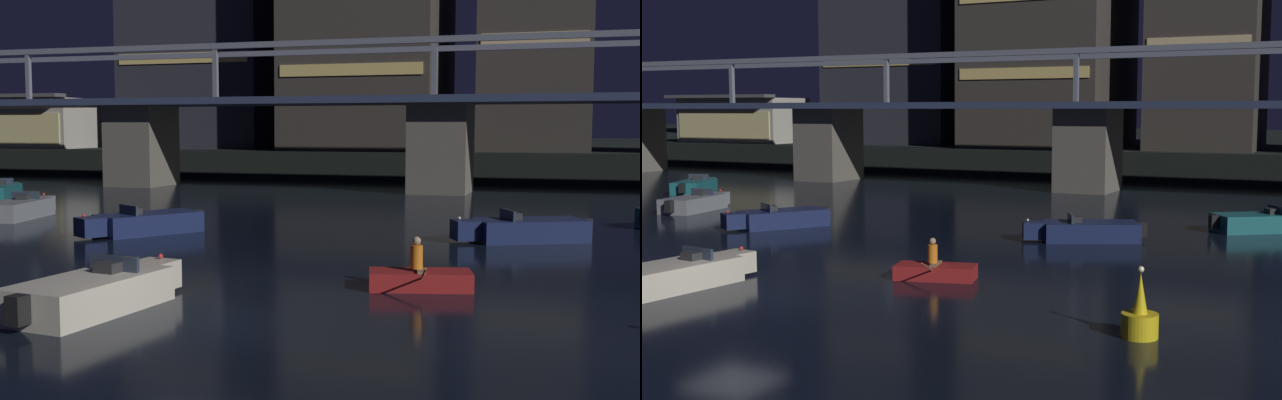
{
  "view_description": "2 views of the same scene",
  "coord_description": "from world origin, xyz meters",
  "views": [
    {
      "loc": [
        7.53,
        -15.0,
        4.15
      ],
      "look_at": [
        -0.94,
        12.67,
        1.5
      ],
      "focal_mm": 45.29,
      "sensor_mm": 36.0,
      "label": 1
    },
    {
      "loc": [
        16.13,
        -18.29,
        5.5
      ],
      "look_at": [
        -1.13,
        18.0,
        1.07
      ],
      "focal_mm": 46.24,
      "sensor_mm": 36.0,
      "label": 2
    }
  ],
  "objects": [
    {
      "name": "speedboat_mid_center",
      "position": [
        -8.04,
        12.58,
        0.41
      ],
      "size": [
        3.75,
        4.81,
        1.16
      ],
      "color": "#19234C",
      "rests_on": "ground"
    },
    {
      "name": "ground_plane",
      "position": [
        0.0,
        0.0,
        0.0
      ],
      "size": [
        400.0,
        400.0,
        0.0
      ],
      "primitive_type": "plane",
      "color": "black"
    },
    {
      "name": "speedboat_far_center",
      "position": [
        12.58,
        20.91,
        0.41
      ],
      "size": [
        4.75,
        3.89,
        1.16
      ],
      "color": "#196066",
      "rests_on": "ground"
    },
    {
      "name": "dinghy_with_paddler",
      "position": [
        4.03,
        5.13,
        0.28
      ],
      "size": [
        2.79,
        2.61,
        1.36
      ],
      "color": "maroon",
      "rests_on": "ground"
    },
    {
      "name": "speedboat_mid_left",
      "position": [
        -23.4,
        23.4,
        0.41
      ],
      "size": [
        3.19,
        5.04,
        1.16
      ],
      "color": "#196066",
      "rests_on": "ground"
    },
    {
      "name": "river_bridge",
      "position": [
        -0.0,
        35.42,
        4.07
      ],
      "size": [
        89.83,
        6.4,
        9.38
      ],
      "color": "#605B51",
      "rests_on": "ground"
    },
    {
      "name": "far_riverbank",
      "position": [
        0.0,
        83.42,
        1.1
      ],
      "size": [
        240.0,
        80.0,
        2.2
      ],
      "primitive_type": "cube",
      "color": "black",
      "rests_on": "ground"
    },
    {
      "name": "speedboat_mid_right",
      "position": [
        -2.55,
        0.68,
        0.41
      ],
      "size": [
        2.3,
        5.23,
        1.16
      ],
      "color": "beige",
      "rests_on": "ground"
    },
    {
      "name": "speedboat_near_left",
      "position": [
        6.12,
        14.84,
        0.41
      ],
      "size": [
        4.98,
        3.31,
        1.16
      ],
      "color": "#19234C",
      "rests_on": "ground"
    },
    {
      "name": "waterfront_pavilion",
      "position": [
        -39.48,
        47.33,
        4.44
      ],
      "size": [
        12.4,
        7.4,
        4.7
      ],
      "color": "#B2AD9E",
      "rests_on": "far_riverbank"
    },
    {
      "name": "channel_buoy",
      "position": [
        11.66,
        1.13,
        0.48
      ],
      "size": [
        0.9,
        0.9,
        1.76
      ],
      "color": "yellow",
      "rests_on": "ground"
    },
    {
      "name": "speedboat_near_center",
      "position": [
        -16.18,
        15.76,
        0.41
      ],
      "size": [
        2.42,
        5.23,
        1.16
      ],
      "color": "gray",
      "rests_on": "ground"
    }
  ]
}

